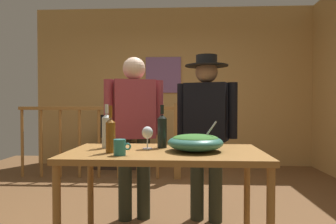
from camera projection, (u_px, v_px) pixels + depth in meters
ground_plane at (164, 217)px, 3.02m from camera, size 6.93×6.93×0.00m
back_wall at (173, 87)px, 5.64m from camera, size 5.08×0.10×2.88m
framed_picture at (163, 75)px, 5.59m from camera, size 0.64×0.03×0.65m
stair_railing at (122, 135)px, 4.62m from camera, size 2.48×0.10×1.13m
tv_console at (121, 156)px, 5.37m from camera, size 0.90×0.40×0.43m
flat_screen_tv at (120, 127)px, 5.33m from camera, size 0.68×0.12×0.50m
serving_table at (165, 162)px, 2.17m from camera, size 1.37×0.76×0.79m
salad_bowl at (195, 142)px, 2.14m from camera, size 0.39×0.39×0.21m
wine_glass at (147, 133)px, 2.24m from camera, size 0.08×0.08×0.17m
wine_bottle_dark at (162, 130)px, 2.30m from camera, size 0.07×0.07×0.32m
wine_bottle_clear at (107, 130)px, 2.30m from camera, size 0.07×0.07×0.33m
wine_bottle_amber at (111, 134)px, 2.07m from camera, size 0.07×0.07×0.32m
mug_teal at (120, 147)px, 1.96m from camera, size 0.11×0.08×0.10m
person_standing_left at (134, 124)px, 2.95m from camera, size 0.55×0.33×1.57m
person_standing_right at (206, 123)px, 2.91m from camera, size 0.56×0.41×1.58m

